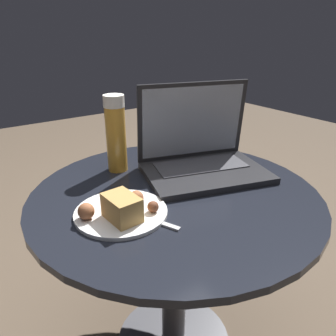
% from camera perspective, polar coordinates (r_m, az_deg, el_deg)
% --- Properties ---
extents(table, '(0.75, 0.75, 0.56)m').
position_cam_1_polar(table, '(0.93, 1.13, -11.21)').
color(table, '#515156').
rests_on(table, ground_plane).
extents(laptop, '(0.40, 0.33, 0.25)m').
position_cam_1_polar(laptop, '(0.97, 5.72, 2.34)').
color(laptop, '#232326').
rests_on(laptop, table).
extents(beer_glass, '(0.06, 0.06, 0.23)m').
position_cam_1_polar(beer_glass, '(0.97, -9.07, 5.92)').
color(beer_glass, gold).
rests_on(beer_glass, table).
extents(snack_plate, '(0.21, 0.21, 0.06)m').
position_cam_1_polar(snack_plate, '(0.75, -8.23, -7.21)').
color(snack_plate, white).
rests_on(snack_plate, table).
extents(fork, '(0.08, 0.16, 0.00)m').
position_cam_1_polar(fork, '(0.75, -4.47, -8.49)').
color(fork, silver).
rests_on(fork, table).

